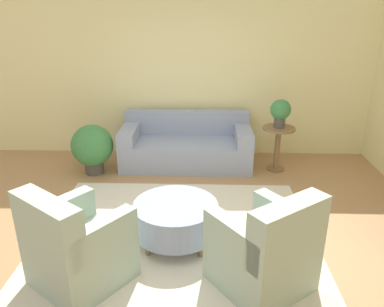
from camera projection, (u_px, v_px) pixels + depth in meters
ground_plane at (177, 236)px, 4.07m from camera, size 16.00×16.00×0.00m
wall_back at (187, 69)px, 5.97m from camera, size 9.06×0.12×2.80m
rug at (177, 235)px, 4.07m from camera, size 2.96×2.52×0.01m
couch at (186, 146)px, 5.85m from camera, size 1.98×0.90×0.79m
armchair_left at (75, 248)px, 3.25m from camera, size 1.02×1.02×0.92m
armchair_right at (266, 252)px, 3.20m from camera, size 1.02×1.02×0.92m
ottoman_table at (176, 217)px, 3.88m from camera, size 0.88×0.88×0.44m
side_table at (278, 142)px, 5.56m from camera, size 0.48×0.48×0.68m
potted_plant_on_side_table at (280, 111)px, 5.39m from camera, size 0.30×0.30×0.42m
potted_plant_floor at (92, 147)px, 5.47m from camera, size 0.61×0.61×0.74m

